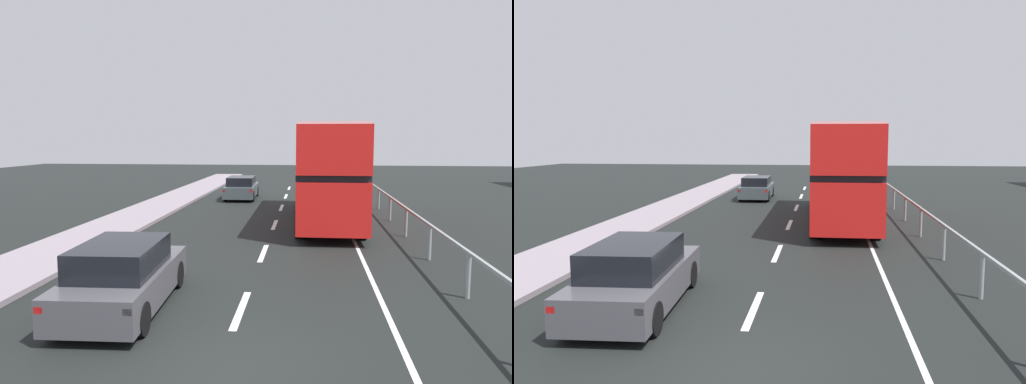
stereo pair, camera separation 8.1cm
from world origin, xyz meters
TOP-DOWN VIEW (x-y plane):
  - ground_plane at (0.00, 0.00)m, footprint 74.88×120.00m
  - lane_paint_markings at (1.90, 8.46)m, footprint 3.19×46.00m
  - bridge_side_railing at (5.03, 9.00)m, footprint 0.10×42.00m
  - double_decker_bus_red at (2.19, 13.92)m, footprint 2.65×10.86m
  - hatchback_car_near at (-2.49, 2.29)m, footprint 1.96×4.40m
  - sedan_car_ahead at (-2.63, 21.41)m, footprint 1.85×4.20m

SIDE VIEW (x-z plane):
  - ground_plane at x=0.00m, z-range -0.10..0.00m
  - lane_paint_markings at x=1.90m, z-range 0.00..0.01m
  - sedan_car_ahead at x=-2.63m, z-range -0.02..1.33m
  - hatchback_car_near at x=-2.49m, z-range -0.03..1.43m
  - bridge_side_railing at x=5.03m, z-range 0.34..1.43m
  - double_decker_bus_red at x=2.19m, z-range 0.15..4.36m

